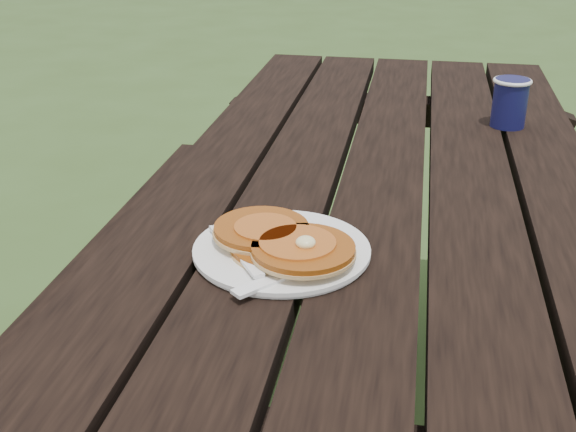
% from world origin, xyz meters
% --- Properties ---
extents(picnic_table, '(1.36, 1.80, 0.75)m').
position_xyz_m(picnic_table, '(0.00, 0.00, 0.37)').
color(picnic_table, black).
rests_on(picnic_table, ground).
extents(plate, '(0.31, 0.31, 0.01)m').
position_xyz_m(plate, '(-0.12, -0.32, 0.76)').
color(plate, white).
rests_on(plate, picnic_table).
extents(pancake_stack, '(0.20, 0.18, 0.04)m').
position_xyz_m(pancake_stack, '(-0.11, -0.33, 0.77)').
color(pancake_stack, '#974811').
rests_on(pancake_stack, plate).
extents(knife, '(0.13, 0.15, 0.00)m').
position_xyz_m(knife, '(-0.09, -0.39, 0.76)').
color(knife, white).
rests_on(knife, plate).
extents(fork, '(0.12, 0.15, 0.01)m').
position_xyz_m(fork, '(-0.16, -0.37, 0.77)').
color(fork, white).
rests_on(fork, plate).
extents(coffee_cup, '(0.08, 0.08, 0.10)m').
position_xyz_m(coffee_cup, '(0.24, 0.32, 0.81)').
color(coffee_cup, '#0E0F3C').
rests_on(coffee_cup, picnic_table).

